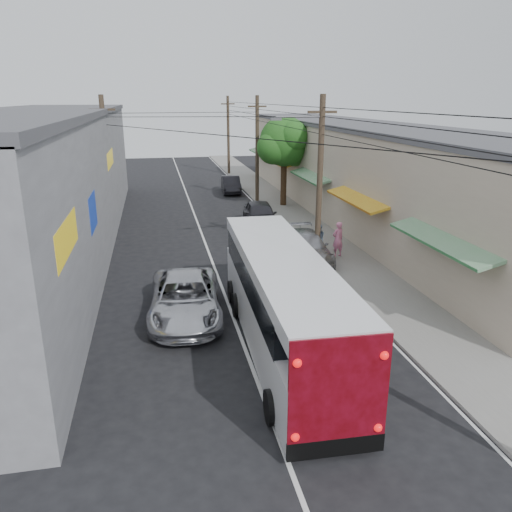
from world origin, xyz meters
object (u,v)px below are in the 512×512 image
at_px(jeepney, 185,298).
at_px(parked_car_far, 231,185).
at_px(parked_suv, 306,247).
at_px(coach_bus, 282,301).
at_px(parked_car_mid, 260,215).
at_px(pedestrian_far, 318,238).
at_px(pedestrian_near, 338,239).

bearing_deg(jeepney, parked_car_far, 81.26).
bearing_deg(parked_suv, coach_bus, -108.47).
xyz_separation_m(coach_bus, parked_car_mid, (2.60, 15.71, -0.84)).
distance_m(parked_suv, parked_car_far, 19.36).
bearing_deg(pedestrian_far, coach_bus, 69.69).
relative_size(coach_bus, parked_suv, 2.22).
relative_size(jeepney, parked_car_far, 1.31).
relative_size(jeepney, pedestrian_far, 3.69).
bearing_deg(parked_car_mid, parked_suv, -79.89).
relative_size(parked_car_far, pedestrian_far, 2.82).
xyz_separation_m(parked_car_mid, pedestrian_far, (1.76, -6.27, 0.07)).
bearing_deg(pedestrian_near, jeepney, 15.78).
relative_size(parked_suv, pedestrian_near, 2.77).
xyz_separation_m(coach_bus, parked_car_far, (2.60, 27.87, -0.94)).
relative_size(parked_suv, parked_car_far, 1.18).
distance_m(coach_bus, parked_car_far, 28.01).
bearing_deg(pedestrian_near, parked_car_mid, -89.93).
bearing_deg(parked_suv, pedestrian_near, 5.15).
bearing_deg(jeepney, coach_bus, -41.50).
relative_size(parked_suv, parked_car_mid, 1.05).
bearing_deg(coach_bus, pedestrian_near, 60.93).
relative_size(coach_bus, parked_car_mid, 2.34).
distance_m(parked_car_mid, parked_car_far, 12.16).
distance_m(jeepney, pedestrian_far, 9.76).
bearing_deg(pedestrian_far, jeepney, 46.14).
bearing_deg(parked_car_far, pedestrian_far, -80.70).
xyz_separation_m(jeepney, parked_car_far, (5.53, 24.92, -0.07)).
relative_size(coach_bus, pedestrian_far, 7.37).
bearing_deg(coach_bus, pedestrian_far, 66.86).
relative_size(jeepney, pedestrian_near, 3.08).
xyz_separation_m(jeepney, pedestrian_far, (7.29, 6.49, 0.10)).
xyz_separation_m(parked_car_mid, parked_car_far, (0.00, 12.16, -0.11)).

